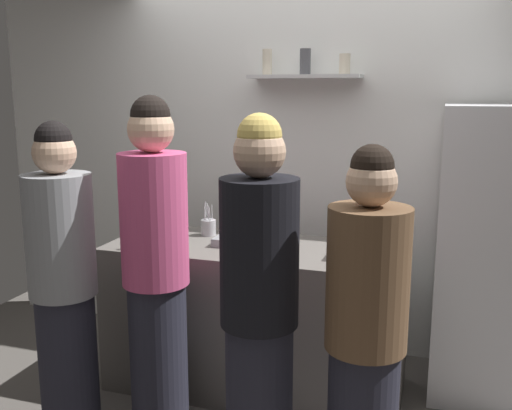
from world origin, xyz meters
The scene contains 12 objects.
back_wall_assembly centered at (0.00, 1.25, 1.30)m, with size 4.80×0.32×2.60m.
refrigerator centered at (1.20, 0.85, 0.86)m, with size 0.62×0.66×1.73m.
counter centered at (-0.13, 0.49, 0.45)m, with size 1.76×0.72×0.90m, color #66605B.
baking_pan centered at (-0.20, 0.50, 0.92)m, with size 0.34×0.24×0.05m, color gray.
utensil_holder centered at (-0.50, 0.65, 0.95)m, with size 0.10×0.10×0.22m.
wine_bottle_pale_glass centered at (-0.66, 0.25, 1.00)m, with size 0.07×0.07×0.29m.
wine_bottle_dark_glass centered at (0.68, 0.32, 1.01)m, with size 0.08×0.08×0.32m.
water_bottle_plastic centered at (-0.82, 0.72, 0.99)m, with size 0.08×0.08×0.22m.
person_blonde centered at (0.18, -0.42, 0.86)m, with size 0.34×0.34×1.72m.
person_pink_top centered at (-0.46, -0.15, 0.90)m, with size 0.34×0.34×1.79m.
person_brown_jacket centered at (0.64, -0.40, 0.79)m, with size 0.34×0.34×1.61m.
person_grey_hoodie centered at (-0.91, -0.30, 0.82)m, with size 0.34×0.34×1.67m.
Camera 1 is at (0.89, -2.68, 1.81)m, focal length 40.61 mm.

